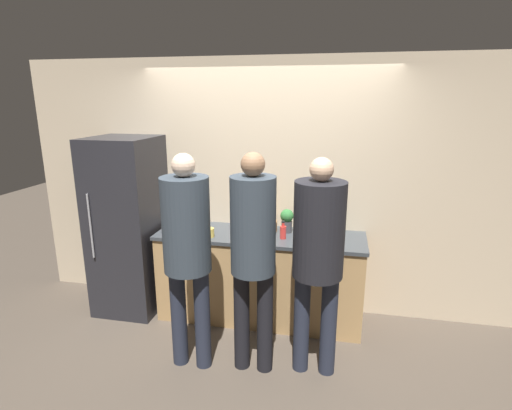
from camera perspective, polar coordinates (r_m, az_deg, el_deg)
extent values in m
plane|color=#4C4238|center=(4.04, -0.44, -17.98)|extent=(14.00, 14.00, 0.00)
cube|color=#C6B293|center=(4.14, 1.49, 2.46)|extent=(5.20, 0.06, 2.60)
cube|color=tan|center=(4.14, 0.62, -10.26)|extent=(2.02, 0.62, 0.87)
cube|color=#383D42|center=(3.97, 0.64, -4.34)|extent=(2.05, 0.65, 0.03)
cube|color=#232328|center=(4.38, -17.74, -2.78)|extent=(0.64, 0.70, 1.83)
cylinder|color=#99999E|center=(4.16, -22.57, -2.84)|extent=(0.02, 0.02, 0.64)
cylinder|color=#232838|center=(3.53, -10.97, -15.37)|extent=(0.13, 0.13, 0.87)
cylinder|color=#232838|center=(3.46, -7.66, -15.86)|extent=(0.13, 0.13, 0.87)
cylinder|color=#333D47|center=(3.16, -9.95, -2.80)|extent=(0.38, 0.38, 0.76)
sphere|color=beige|center=(3.05, -10.35, 5.64)|extent=(0.18, 0.18, 0.18)
cylinder|color=black|center=(3.42, -2.05, -16.02)|extent=(0.13, 0.13, 0.87)
cylinder|color=black|center=(3.39, 1.28, -16.37)|extent=(0.13, 0.13, 0.87)
cylinder|color=#333D47|center=(3.06, -0.42, -2.95)|extent=(0.35, 0.35, 0.77)
sphere|color=#936B4C|center=(2.95, -0.44, 5.85)|extent=(0.18, 0.18, 0.18)
cylinder|color=#232838|center=(3.42, 6.53, -16.33)|extent=(0.13, 0.13, 0.86)
cylinder|color=#232838|center=(3.41, 10.32, -16.56)|extent=(0.13, 0.13, 0.86)
cylinder|color=black|center=(3.07, 8.99, -3.52)|extent=(0.39, 0.39, 0.75)
sphere|color=#DBAD89|center=(2.96, 9.35, 5.05)|extent=(0.18, 0.18, 0.18)
cylinder|color=brown|center=(4.03, 0.33, -2.99)|extent=(0.38, 0.38, 0.10)
ellipsoid|color=yellow|center=(4.00, 1.00, -2.07)|extent=(0.15, 0.12, 0.04)
cylinder|color=silver|center=(3.95, 7.11, -3.28)|extent=(0.13, 0.13, 0.13)
cylinder|color=#99754C|center=(3.92, 6.96, -1.66)|extent=(0.01, 0.06, 0.25)
cylinder|color=#99754C|center=(3.92, 7.34, -1.66)|extent=(0.03, 0.05, 0.26)
cylinder|color=#99754C|center=(3.90, 7.15, -1.73)|extent=(0.05, 0.01, 0.25)
cylinder|color=red|center=(3.81, 3.88, -3.93)|extent=(0.06, 0.06, 0.12)
cylinder|color=red|center=(3.79, 3.91, -2.78)|extent=(0.03, 0.03, 0.04)
cylinder|color=black|center=(3.78, 3.91, -2.40)|extent=(0.03, 0.03, 0.01)
cylinder|color=#236033|center=(4.04, 11.55, -2.80)|extent=(0.08, 0.08, 0.16)
cylinder|color=#236033|center=(4.01, 11.63, -1.33)|extent=(0.03, 0.03, 0.05)
cylinder|color=black|center=(4.00, 11.65, -0.85)|extent=(0.04, 0.04, 0.02)
cylinder|color=silver|center=(4.23, -11.77, -2.28)|extent=(0.05, 0.05, 0.12)
cylinder|color=silver|center=(4.21, -11.83, -1.23)|extent=(0.02, 0.02, 0.04)
cylinder|color=black|center=(4.20, -11.85, -0.88)|extent=(0.03, 0.03, 0.01)
cylinder|color=#A33D33|center=(4.03, -10.95, -3.32)|extent=(0.08, 0.08, 0.10)
cylinder|color=gold|center=(3.88, -6.65, -3.93)|extent=(0.09, 0.09, 0.09)
cylinder|color=#3D3D42|center=(4.00, 4.41, -3.09)|extent=(0.11, 0.11, 0.12)
sphere|color=#2D6B33|center=(3.96, 4.44, -1.53)|extent=(0.13, 0.13, 0.13)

